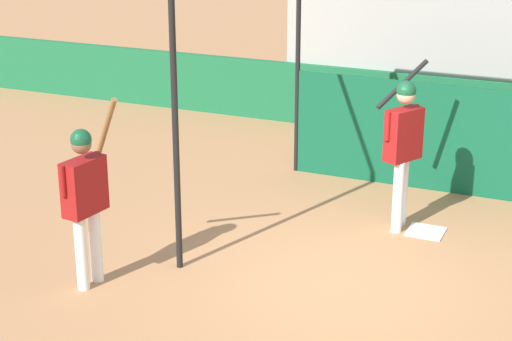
{
  "coord_description": "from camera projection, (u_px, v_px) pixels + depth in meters",
  "views": [
    {
      "loc": [
        2.48,
        -7.98,
        4.21
      ],
      "look_at": [
        -1.18,
        0.32,
        1.03
      ],
      "focal_mm": 60.0,
      "sensor_mm": 36.0,
      "label": 1
    }
  ],
  "objects": [
    {
      "name": "ground_plane",
      "position": [
        344.0,
        284.0,
        9.23
      ],
      "size": [
        60.0,
        60.0,
        0.0
      ],
      "primitive_type": "plane",
      "color": "#A8754C"
    },
    {
      "name": "bleacher_section",
      "position": [
        477.0,
        42.0,
        15.11
      ],
      "size": [
        5.95,
        3.2,
        2.74
      ],
      "color": "#9E9E99",
      "rests_on": "ground"
    },
    {
      "name": "outfield_wall",
      "position": [
        454.0,
        110.0,
        13.95
      ],
      "size": [
        24.0,
        0.12,
        1.06
      ],
      "color": "#196038",
      "rests_on": "ground"
    },
    {
      "name": "player_batter",
      "position": [
        403.0,
        139.0,
        10.32
      ],
      "size": [
        0.6,
        0.97,
        2.02
      ],
      "rotation": [
        0.0,
        0.0,
        1.1
      ],
      "color": "white",
      "rests_on": "ground"
    },
    {
      "name": "batting_cage",
      "position": [
        432.0,
        111.0,
        11.04
      ],
      "size": [
        4.25,
        3.68,
        3.14
      ],
      "color": "black",
      "rests_on": "ground"
    },
    {
      "name": "home_plate",
      "position": [
        426.0,
        232.0,
        10.55
      ],
      "size": [
        0.44,
        0.44,
        0.02
      ],
      "color": "white",
      "rests_on": "ground"
    },
    {
      "name": "player_waiting",
      "position": [
        85.0,
        192.0,
        8.88
      ],
      "size": [
        0.5,
        0.84,
        2.05
      ],
      "rotation": [
        0.0,
        0.0,
        1.44
      ],
      "color": "white",
      "rests_on": "ground"
    }
  ]
}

